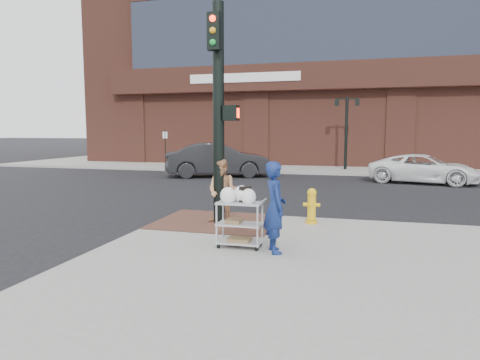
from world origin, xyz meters
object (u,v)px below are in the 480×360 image
(pedestrian_tan, at_px, (222,191))
(fire_hydrant, at_px, (312,205))
(utility_cart, at_px, (240,220))
(traffic_signal_pole, at_px, (219,107))
(woman_blue, at_px, (275,207))
(lamp_post, at_px, (346,125))
(minivan_white, at_px, (424,169))
(sedan_dark, at_px, (218,160))

(pedestrian_tan, height_order, fire_hydrant, pedestrian_tan)
(pedestrian_tan, xyz_separation_m, utility_cart, (0.93, -1.90, -0.24))
(traffic_signal_pole, bearing_deg, utility_cart, -62.16)
(utility_cart, relative_size, fire_hydrant, 1.37)
(pedestrian_tan, relative_size, fire_hydrant, 1.82)
(traffic_signal_pole, relative_size, pedestrian_tan, 3.32)
(woman_blue, distance_m, fire_hydrant, 2.63)
(lamp_post, height_order, traffic_signal_pole, traffic_signal_pole)
(minivan_white, bearing_deg, fire_hydrant, 172.10)
(traffic_signal_pole, xyz_separation_m, sedan_dark, (-3.63, 11.00, -1.98))
(utility_cart, bearing_deg, sedan_dark, 109.77)
(utility_cart, bearing_deg, traffic_signal_pole, 117.84)
(sedan_dark, bearing_deg, woman_blue, -178.10)
(pedestrian_tan, relative_size, utility_cart, 1.32)
(traffic_signal_pole, relative_size, minivan_white, 1.09)
(woman_blue, bearing_deg, traffic_signal_pole, 15.04)
(traffic_signal_pole, distance_m, fire_hydrant, 3.11)
(traffic_signal_pole, relative_size, woman_blue, 3.08)
(traffic_signal_pole, height_order, minivan_white, traffic_signal_pole)
(traffic_signal_pole, xyz_separation_m, minivan_white, (5.96, 10.86, -2.19))
(utility_cart, bearing_deg, minivan_white, 68.77)
(lamp_post, bearing_deg, sedan_dark, -145.31)
(utility_cart, distance_m, fire_hydrant, 2.65)
(lamp_post, xyz_separation_m, minivan_white, (3.48, -4.37, -1.98))
(lamp_post, distance_m, traffic_signal_pole, 15.43)
(sedan_dark, xyz_separation_m, minivan_white, (9.59, -0.14, -0.21))
(sedan_dark, bearing_deg, minivan_white, -111.12)
(woman_blue, relative_size, pedestrian_tan, 1.08)
(lamp_post, distance_m, woman_blue, 17.37)
(woman_blue, xyz_separation_m, minivan_white, (4.27, 12.91, -0.32))
(traffic_signal_pole, bearing_deg, woman_blue, -50.52)
(pedestrian_tan, xyz_separation_m, sedan_dark, (-3.70, 10.99, -0.05))
(woman_blue, xyz_separation_m, pedestrian_tan, (-1.62, 2.05, -0.06))
(woman_blue, height_order, minivan_white, woman_blue)
(fire_hydrant, bearing_deg, woman_blue, -98.66)
(lamp_post, height_order, utility_cart, lamp_post)
(woman_blue, relative_size, minivan_white, 0.35)
(fire_hydrant, bearing_deg, sedan_dark, 118.60)
(lamp_post, height_order, pedestrian_tan, lamp_post)
(traffic_signal_pole, bearing_deg, pedestrian_tan, 5.78)
(traffic_signal_pole, distance_m, minivan_white, 12.58)
(lamp_post, height_order, minivan_white, lamp_post)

